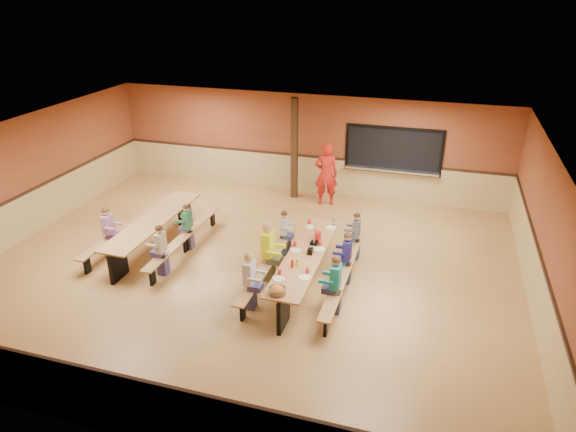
% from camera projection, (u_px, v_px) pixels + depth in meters
% --- Properties ---
extents(ground, '(12.00, 12.00, 0.00)m').
position_uv_depth(ground, '(249.00, 268.00, 11.74)').
color(ground, olive).
rests_on(ground, ground).
extents(room_envelope, '(12.04, 10.04, 3.02)m').
position_uv_depth(room_envelope, '(248.00, 241.00, 11.45)').
color(room_envelope, brown).
rests_on(room_envelope, ground).
extents(kitchen_pass_through, '(2.78, 0.28, 1.38)m').
position_uv_depth(kitchen_pass_through, '(393.00, 152.00, 14.74)').
color(kitchen_pass_through, black).
rests_on(kitchen_pass_through, ground).
extents(structural_post, '(0.18, 0.18, 3.00)m').
position_uv_depth(structural_post, '(294.00, 149.00, 14.99)').
color(structural_post, black).
rests_on(structural_post, ground).
extents(cafeteria_table_main, '(1.91, 3.70, 0.74)m').
position_uv_depth(cafeteria_table_main, '(305.00, 263.00, 10.89)').
color(cafeteria_table_main, '#9E6E3F').
rests_on(cafeteria_table_main, ground).
extents(cafeteria_table_second, '(1.91, 3.70, 0.74)m').
position_uv_depth(cafeteria_table_second, '(154.00, 227.00, 12.47)').
color(cafeteria_table_second, '#9E6E3F').
rests_on(cafeteria_table_second, ground).
extents(seated_child_white_left, '(0.38, 0.31, 1.23)m').
position_uv_depth(seated_child_white_left, '(250.00, 281.00, 10.08)').
color(seated_child_white_left, silver).
rests_on(seated_child_white_left, ground).
extents(seated_adult_yellow, '(0.44, 0.36, 1.36)m').
position_uv_depth(seated_adult_yellow, '(268.00, 252.00, 11.03)').
color(seated_adult_yellow, '#DCEF18').
rests_on(seated_adult_yellow, ground).
extents(seated_child_grey_left, '(0.32, 0.26, 1.12)m').
position_uv_depth(seated_child_grey_left, '(284.00, 233.00, 12.10)').
color(seated_child_grey_left, '#B0B0B0').
rests_on(seated_child_grey_left, ground).
extents(seated_child_teal_right, '(0.38, 0.31, 1.24)m').
position_uv_depth(seated_child_teal_right, '(335.00, 285.00, 9.94)').
color(seated_child_teal_right, teal).
rests_on(seated_child_teal_right, ground).
extents(seated_child_navy_right, '(0.36, 0.29, 1.18)m').
position_uv_depth(seated_child_navy_right, '(347.00, 258.00, 10.95)').
color(seated_child_navy_right, '#1A1854').
rests_on(seated_child_navy_right, ground).
extents(seated_child_char_right, '(0.34, 0.28, 1.14)m').
position_uv_depth(seated_child_char_right, '(356.00, 236.00, 11.95)').
color(seated_child_char_right, '#4B4E55').
rests_on(seated_child_char_right, ground).
extents(seated_child_purple_sec, '(0.36, 0.30, 1.20)m').
position_uv_depth(seated_child_purple_sec, '(109.00, 232.00, 12.10)').
color(seated_child_purple_sec, '#9F6997').
rests_on(seated_child_purple_sec, ground).
extents(seated_child_green_sec, '(0.34, 0.28, 1.14)m').
position_uv_depth(seated_child_green_sec, '(188.00, 227.00, 12.39)').
color(seated_child_green_sec, '#2C6941').
rests_on(seated_child_green_sec, ground).
extents(seated_child_tan_sec, '(0.36, 0.29, 1.18)m').
position_uv_depth(seated_child_tan_sec, '(161.00, 250.00, 11.28)').
color(seated_child_tan_sec, '#B5AE8F').
rests_on(seated_child_tan_sec, ground).
extents(standing_woman, '(0.77, 0.60, 1.85)m').
position_uv_depth(standing_woman, '(326.00, 174.00, 14.74)').
color(standing_woman, red).
rests_on(standing_woman, ground).
extents(punch_pitcher, '(0.16, 0.16, 0.22)m').
position_uv_depth(punch_pitcher, '(318.00, 236.00, 11.32)').
color(punch_pitcher, red).
rests_on(punch_pitcher, cafeteria_table_main).
extents(chip_bowl, '(0.32, 0.32, 0.15)m').
position_uv_depth(chip_bowl, '(277.00, 290.00, 9.42)').
color(chip_bowl, orange).
rests_on(chip_bowl, cafeteria_table_main).
extents(napkin_dispenser, '(0.10, 0.14, 0.13)m').
position_uv_depth(napkin_dispenser, '(310.00, 251.00, 10.79)').
color(napkin_dispenser, black).
rests_on(napkin_dispenser, cafeteria_table_main).
extents(condiment_mustard, '(0.06, 0.06, 0.17)m').
position_uv_depth(condiment_mustard, '(297.00, 262.00, 10.35)').
color(condiment_mustard, yellow).
rests_on(condiment_mustard, cafeteria_table_main).
extents(condiment_ketchup, '(0.06, 0.06, 0.17)m').
position_uv_depth(condiment_ketchup, '(292.00, 264.00, 10.28)').
color(condiment_ketchup, '#B2140F').
rests_on(condiment_ketchup, cafeteria_table_main).
extents(table_paddle, '(0.16, 0.16, 0.56)m').
position_uv_depth(table_paddle, '(314.00, 239.00, 11.17)').
color(table_paddle, black).
rests_on(table_paddle, cafeteria_table_main).
extents(place_settings, '(0.65, 3.30, 0.11)m').
position_uv_depth(place_settings, '(305.00, 252.00, 10.78)').
color(place_settings, beige).
rests_on(place_settings, cafeteria_table_main).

